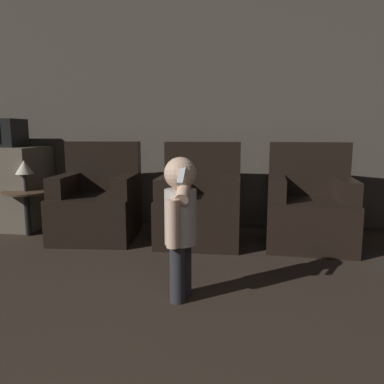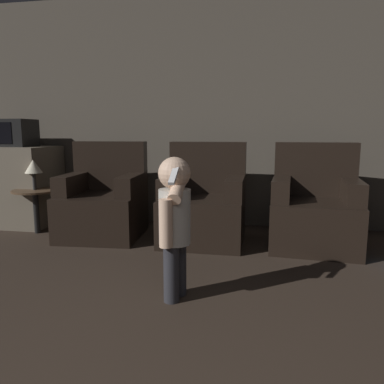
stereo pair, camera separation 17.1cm
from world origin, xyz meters
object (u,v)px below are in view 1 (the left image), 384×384
object	(u,v)px
person_toddler	(180,217)
lamp	(24,168)
armchair_left	(98,204)
armchair_middle	(200,206)
armchair_right	(309,209)

from	to	relation	value
person_toddler	lamp	distance (m)	2.24
armchair_left	lamp	bearing A→B (deg)	-179.47
lamp	armchair_left	bearing A→B (deg)	4.12
armchair_left	armchair_middle	distance (m)	1.06
armchair_left	lamp	world-z (taller)	armchair_left
armchair_left	person_toddler	bearing A→B (deg)	-55.43
person_toddler	lamp	world-z (taller)	person_toddler
person_toddler	armchair_middle	bearing A→B (deg)	-167.15
armchair_left	armchair_middle	xyz separation A→B (m)	(1.06, 0.00, 0.00)
armchair_left	lamp	size ratio (longest dim) A/B	3.05
armchair_middle	lamp	world-z (taller)	armchair_middle
armchair_middle	armchair_right	size ratio (longest dim) A/B	1.00
armchair_right	armchair_middle	bearing A→B (deg)	-175.05
armchair_left	person_toddler	distance (m)	1.74
person_toddler	armchair_left	bearing A→B (deg)	-129.39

